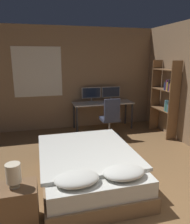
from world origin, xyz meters
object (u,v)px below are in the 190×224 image
at_px(bedside_lamp, 13,173).
at_px(bookshelf, 167,95).
at_px(nightstand, 17,207).
at_px(computer_mouse, 115,102).
at_px(bed, 88,167).
at_px(keyboard, 105,103).
at_px(office_chair, 110,122).
at_px(desk, 103,106).
at_px(monitor_left, 91,93).
at_px(monitor_right, 111,93).

height_order(bedside_lamp, bookshelf, bookshelf).
relative_size(nightstand, computer_mouse, 7.36).
distance_m(bed, computer_mouse, 2.71).
bearing_deg(keyboard, office_chair, -93.66).
relative_size(desk, office_chair, 1.66).
xyz_separation_m(keyboard, computer_mouse, (0.28, 0.00, 0.01)).
xyz_separation_m(monitor_left, computer_mouse, (0.56, -0.35, -0.21)).
bearing_deg(office_chair, bedside_lamp, -128.21).
height_order(nightstand, monitor_right, monitor_right).
xyz_separation_m(bed, bookshelf, (2.34, 1.59, 0.77)).
relative_size(nightstand, desk, 0.32).
distance_m(monitor_right, computer_mouse, 0.41).
distance_m(nightstand, desk, 3.82).
distance_m(bed, monitor_left, 2.87).
height_order(bedside_lamp, monitor_left, monitor_left).
height_order(bed, bedside_lamp, bedside_lamp).
xyz_separation_m(desk, office_chair, (-0.03, -0.71, -0.25)).
height_order(keyboard, bookshelf, bookshelf).
bearing_deg(bookshelf, monitor_right, 133.88).
relative_size(keyboard, office_chair, 0.38).
bearing_deg(keyboard, nightstand, -123.42).
distance_m(desk, monitor_left, 0.46).
bearing_deg(keyboard, bedside_lamp, -123.42).
xyz_separation_m(bed, nightstand, (-1.01, -0.71, 0.01)).
bearing_deg(nightstand, desk, 58.02).
relative_size(desk, computer_mouse, 23.25).
bearing_deg(monitor_left, keyboard, -51.15).
bearing_deg(bookshelf, bedside_lamp, -145.46).
relative_size(bedside_lamp, monitor_right, 0.54).
bearing_deg(computer_mouse, monitor_right, 89.32).
bearing_deg(keyboard, computer_mouse, 0.00).
xyz_separation_m(desk, bookshelf, (1.34, -0.92, 0.38)).
bearing_deg(computer_mouse, bedside_lamp, -126.90).
bearing_deg(monitor_right, bookshelf, -46.12).
bearing_deg(bookshelf, computer_mouse, 144.81).
height_order(monitor_right, keyboard, monitor_right).
relative_size(monitor_left, keyboard, 1.41).
height_order(desk, bookshelf, bookshelf).
bearing_deg(monitor_left, computer_mouse, -32.02).
bearing_deg(nightstand, bed, 35.35).
bearing_deg(nightstand, office_chair, 51.79).
height_order(monitor_left, keyboard, monitor_left).
distance_m(monitor_right, bookshelf, 1.52).
bearing_deg(nightstand, computer_mouse, 53.10).
distance_m(bedside_lamp, computer_mouse, 3.82).
distance_m(monitor_left, monitor_right, 0.56).
bearing_deg(nightstand, bookshelf, 34.54).
bearing_deg(desk, monitor_right, 32.08).
relative_size(desk, monitor_left, 3.09).
height_order(bedside_lamp, keyboard, bedside_lamp).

